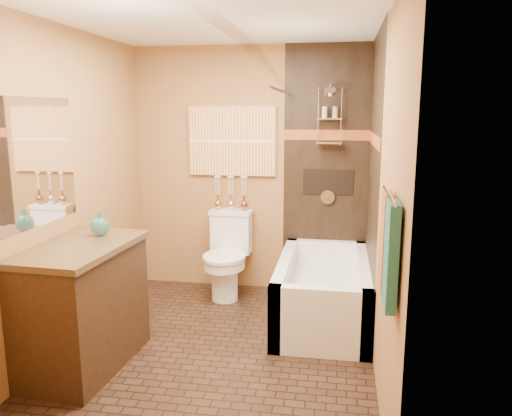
% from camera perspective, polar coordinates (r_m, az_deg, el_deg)
% --- Properties ---
extents(floor, '(3.00, 3.00, 0.00)m').
position_cam_1_polar(floor, '(4.09, -4.48, -15.93)').
color(floor, black).
rests_on(floor, ground).
extents(wall_left, '(0.02, 3.00, 2.50)m').
position_cam_1_polar(wall_left, '(4.16, -21.03, 1.94)').
color(wall_left, '#9A683B').
rests_on(wall_left, floor).
extents(wall_right, '(0.02, 3.00, 2.50)m').
position_cam_1_polar(wall_right, '(3.60, 14.09, 1.04)').
color(wall_right, '#9A683B').
rests_on(wall_right, floor).
extents(wall_back, '(2.40, 0.02, 2.50)m').
position_cam_1_polar(wall_back, '(5.15, -0.67, 4.31)').
color(wall_back, '#9A683B').
rests_on(wall_back, floor).
extents(wall_front, '(2.40, 0.02, 2.50)m').
position_cam_1_polar(wall_front, '(2.31, -13.94, -4.50)').
color(wall_front, '#9A683B').
rests_on(wall_front, floor).
extents(ceiling, '(3.00, 3.00, 0.00)m').
position_cam_1_polar(ceiling, '(3.71, -5.10, 21.03)').
color(ceiling, silver).
rests_on(ceiling, wall_back).
extents(alcove_tile_back, '(0.85, 0.01, 2.50)m').
position_cam_1_polar(alcove_tile_back, '(5.06, 7.99, 4.08)').
color(alcove_tile_back, black).
rests_on(alcove_tile_back, wall_back).
extents(alcove_tile_right, '(0.01, 1.50, 2.50)m').
position_cam_1_polar(alcove_tile_right, '(4.34, 13.18, 2.74)').
color(alcove_tile_right, black).
rests_on(alcove_tile_right, wall_right).
extents(mosaic_band_back, '(0.85, 0.01, 0.10)m').
position_cam_1_polar(mosaic_band_back, '(5.02, 8.10, 8.26)').
color(mosaic_band_back, maroon).
rests_on(mosaic_band_back, alcove_tile_back).
extents(mosaic_band_right, '(0.01, 1.50, 0.10)m').
position_cam_1_polar(mosaic_band_right, '(4.30, 13.26, 7.63)').
color(mosaic_band_right, maroon).
rests_on(mosaic_band_right, alcove_tile_right).
extents(alcove_niche, '(0.50, 0.01, 0.25)m').
position_cam_1_polar(alcove_niche, '(5.07, 8.24, 2.94)').
color(alcove_niche, black).
rests_on(alcove_niche, alcove_tile_back).
extents(shower_fixtures, '(0.24, 0.33, 1.16)m').
position_cam_1_polar(shower_fixtures, '(4.92, 8.38, 8.73)').
color(shower_fixtures, silver).
rests_on(shower_fixtures, floor).
extents(curtain_rod, '(0.03, 1.55, 0.03)m').
position_cam_1_polar(curtain_rod, '(4.32, 2.87, 13.23)').
color(curtain_rod, silver).
rests_on(curtain_rod, wall_back).
extents(towel_bar, '(0.02, 0.55, 0.02)m').
position_cam_1_polar(towel_bar, '(2.53, 14.99, 1.45)').
color(towel_bar, silver).
rests_on(towel_bar, wall_right).
extents(towel_teal, '(0.05, 0.22, 0.52)m').
position_cam_1_polar(towel_teal, '(2.46, 15.18, -5.25)').
color(towel_teal, '#1D5C60').
rests_on(towel_teal, towel_bar).
extents(towel_rust, '(0.05, 0.22, 0.52)m').
position_cam_1_polar(towel_rust, '(2.71, 14.66, -3.73)').
color(towel_rust, '#994E1B').
rests_on(towel_rust, towel_bar).
extents(sunset_painting, '(0.90, 0.04, 0.70)m').
position_cam_1_polar(sunset_painting, '(5.14, -2.75, 7.64)').
color(sunset_painting, '#C7692E').
rests_on(sunset_painting, wall_back).
extents(vanity_mirror, '(0.01, 1.00, 0.90)m').
position_cam_1_polar(vanity_mirror, '(3.81, -23.95, 4.75)').
color(vanity_mirror, white).
rests_on(vanity_mirror, wall_left).
extents(bathtub, '(0.80, 1.50, 0.55)m').
position_cam_1_polar(bathtub, '(4.59, 7.70, -9.92)').
color(bathtub, white).
rests_on(bathtub, floor).
extents(toilet, '(0.44, 0.64, 0.85)m').
position_cam_1_polar(toilet, '(5.06, -3.29, -5.32)').
color(toilet, white).
rests_on(toilet, floor).
extents(vanity, '(0.70, 1.08, 0.92)m').
position_cam_1_polar(vanity, '(3.91, -19.45, -10.47)').
color(vanity, black).
rests_on(vanity, floor).
extents(teal_bottle, '(0.17, 0.17, 0.22)m').
position_cam_1_polar(teal_bottle, '(3.96, -17.44, -1.74)').
color(teal_bottle, '#266E72').
rests_on(teal_bottle, vanity).
extents(bud_vases, '(0.35, 0.07, 0.34)m').
position_cam_1_polar(bud_vases, '(5.11, -2.90, 1.82)').
color(bud_vases, '#C18C3C').
rests_on(bud_vases, toilet).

